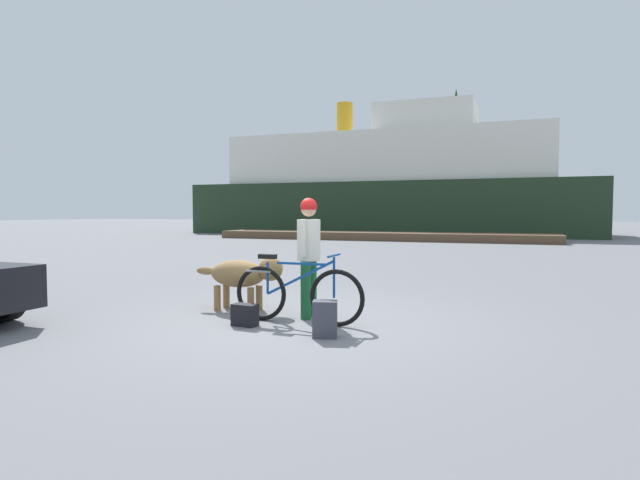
% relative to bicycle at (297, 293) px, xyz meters
% --- Properties ---
extents(ground_plane, '(160.00, 160.00, 0.00)m').
position_rel_bicycle_xyz_m(ground_plane, '(0.01, -0.04, -0.40)').
color(ground_plane, slate).
extents(bicycle, '(1.81, 0.44, 0.92)m').
position_rel_bicycle_xyz_m(bicycle, '(0.00, 0.00, 0.00)').
color(bicycle, black).
rests_on(bicycle, ground_plane).
extents(person_cyclist, '(0.32, 0.53, 1.65)m').
position_rel_bicycle_xyz_m(person_cyclist, '(0.01, 0.39, 0.59)').
color(person_cyclist, '#19592D').
rests_on(person_cyclist, ground_plane).
extents(dog, '(1.43, 0.47, 0.81)m').
position_rel_bicycle_xyz_m(dog, '(-1.09, 0.54, 0.14)').
color(dog, olive).
rests_on(dog, ground_plane).
extents(backpack, '(0.32, 0.27, 0.43)m').
position_rel_bicycle_xyz_m(backpack, '(0.60, -0.58, -0.18)').
color(backpack, '#3F3F4C').
rests_on(backpack, ground_plane).
extents(handbag_pannier, '(0.33, 0.20, 0.28)m').
position_rel_bicycle_xyz_m(handbag_pannier, '(-0.56, -0.38, -0.25)').
color(handbag_pannier, black).
rests_on(handbag_pannier, ground_plane).
extents(dock_pier, '(17.45, 2.40, 0.40)m').
position_rel_bicycle_xyz_m(dock_pier, '(-4.03, 20.08, -0.20)').
color(dock_pier, brown).
rests_on(dock_pier, ground_plane).
extents(ferry_boat, '(25.49, 7.94, 8.91)m').
position_rel_bicycle_xyz_m(ferry_boat, '(-5.40, 28.07, 2.76)').
color(ferry_boat, '#1E331E').
rests_on(ferry_boat, ground_plane).
extents(pine_tree_far_left, '(3.23, 3.23, 10.18)m').
position_rel_bicycle_xyz_m(pine_tree_far_left, '(-7.38, 40.00, 6.12)').
color(pine_tree_far_left, '#4C331E').
rests_on(pine_tree_far_left, ground_plane).
extents(pine_tree_center, '(4.10, 4.10, 12.46)m').
position_rel_bicycle_xyz_m(pine_tree_center, '(-2.68, 42.13, 7.25)').
color(pine_tree_center, '#4C331E').
rests_on(pine_tree_center, ground_plane).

